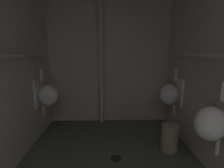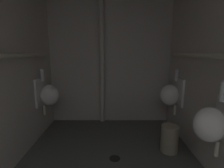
# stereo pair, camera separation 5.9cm
# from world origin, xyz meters

# --- Properties ---
(wall_back) EXTENTS (2.39, 0.06, 2.49)m
(wall_back) POSITION_xyz_m (0.00, 3.35, 1.24)
(wall_back) COLOR beige
(wall_back) RESTS_ON ground
(urinal_left_mid) EXTENTS (0.32, 0.30, 0.76)m
(urinal_left_mid) POSITION_xyz_m (-0.99, 2.73, 0.69)
(urinal_left_mid) COLOR white
(urinal_right_mid) EXTENTS (0.32, 0.30, 0.76)m
(urinal_right_mid) POSITION_xyz_m (0.99, 1.62, 0.69)
(urinal_right_mid) COLOR white
(urinal_right_far) EXTENTS (0.32, 0.30, 0.76)m
(urinal_right_far) POSITION_xyz_m (0.99, 2.75, 0.69)
(urinal_right_far) COLOR white
(standpipe_back_wall) EXTENTS (0.10, 0.10, 2.44)m
(standpipe_back_wall) POSITION_xyz_m (-0.15, 3.24, 1.24)
(standpipe_back_wall) COLOR beige
(standpipe_back_wall) RESTS_ON ground
(floor_drain) EXTENTS (0.14, 0.14, 0.01)m
(floor_drain) POSITION_xyz_m (0.07, 2.08, 0.00)
(floor_drain) COLOR black
(floor_drain) RESTS_ON ground
(waste_bin) EXTENTS (0.23, 0.23, 0.37)m
(waste_bin) POSITION_xyz_m (0.83, 2.25, 0.19)
(waste_bin) COLOR #9E937A
(waste_bin) RESTS_ON ground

